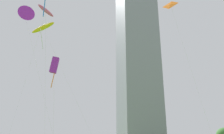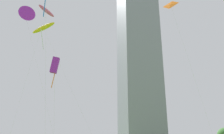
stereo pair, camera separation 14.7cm
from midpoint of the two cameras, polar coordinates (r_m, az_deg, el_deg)
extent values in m
cylinder|color=silver|center=(35.67, -9.33, -5.22)|extent=(10.11, 2.46, 20.59)
ellipsoid|color=yellow|center=(41.01, -15.63, 8.79)|extent=(4.13, 2.95, 1.52)
cylinder|color=white|center=(40.14, -15.89, 6.29)|extent=(0.71, 0.45, 3.31)
cylinder|color=silver|center=(30.44, -15.12, -1.48)|extent=(1.49, 2.32, 21.44)
cylinder|color=blue|center=(33.21, -15.32, 13.70)|extent=(0.11, 0.25, 3.36)
cylinder|color=silver|center=(39.31, 19.05, -3.34)|extent=(7.59, 4.59, 23.75)
pyramid|color=orange|center=(40.77, 13.63, 13.98)|extent=(2.55, 2.51, 2.03)
cylinder|color=silver|center=(43.82, -19.16, -2.31)|extent=(3.90, 1.96, 27.57)
ellipsoid|color=#E5598C|center=(49.92, -14.95, 12.53)|extent=(3.06, 3.81, 1.07)
cylinder|color=silver|center=(42.68, -16.02, -3.84)|extent=(7.99, 0.55, 25.23)
cone|color=purple|center=(48.00, -19.44, 11.16)|extent=(3.64, 3.26, 3.09)
cylinder|color=silver|center=(35.53, -13.22, -11.05)|extent=(0.39, 5.23, 13.13)
cube|color=purple|center=(34.57, -13.10, 0.41)|extent=(1.23, 1.13, 2.37)
cylinder|color=orange|center=(34.02, -13.33, -2.46)|extent=(0.45, 0.62, 2.99)
cube|color=gray|center=(149.48, 6.27, 1.36)|extent=(23.64, 24.27, 108.99)
camera|label=1|loc=(0.07, -89.84, -0.06)|focal=39.16mm
camera|label=2|loc=(0.07, 90.16, 0.06)|focal=39.16mm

